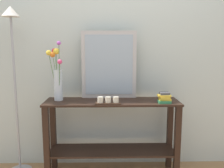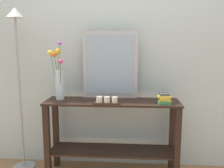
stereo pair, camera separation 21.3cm
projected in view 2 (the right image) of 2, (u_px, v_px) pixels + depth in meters
The scene contains 7 objects.
wall_back at pixel (114, 45), 2.65m from camera, with size 6.40×0.08×2.70m, color beige.
console_table at pixel (112, 129), 2.48m from camera, with size 1.35×0.37×0.80m.
mirror_leaning at pixel (110, 65), 2.53m from camera, with size 0.57×0.03×0.70m.
tall_vase_left at pixel (59, 76), 2.47m from camera, with size 0.16×0.24×0.59m.
candle_tray at pixel (107, 101), 2.31m from camera, with size 0.24×0.09×0.07m.
book_stack at pixel (164, 99), 2.29m from camera, with size 0.13×0.10×0.10m.
floor_lamp at pixel (18, 63), 2.52m from camera, with size 0.24×0.24×1.73m.
Camera 2 is at (0.17, -2.37, 1.34)m, focal length 38.80 mm.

